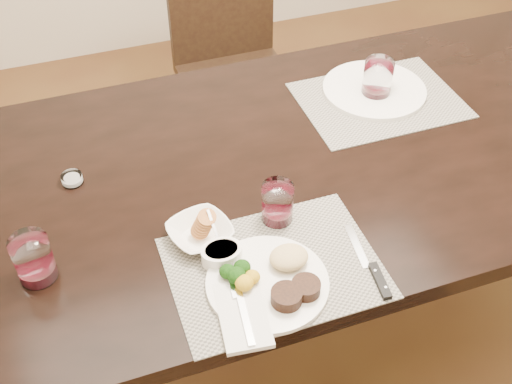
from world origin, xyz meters
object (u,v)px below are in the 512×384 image
object	(u,v)px
steak_knife	(374,272)
wine_glass_near	(277,204)
dinner_plate	(273,280)
far_plate	(374,90)
cracker_bowl	(200,232)
chair_far	(231,56)

from	to	relation	value
steak_knife	wine_glass_near	bearing A→B (deg)	128.44
dinner_plate	far_plate	xyz separation A→B (m)	(0.54, 0.58, -0.01)
dinner_plate	wine_glass_near	world-z (taller)	wine_glass_near
cracker_bowl	far_plate	distance (m)	0.76
dinner_plate	far_plate	bearing A→B (deg)	58.86
dinner_plate	wine_glass_near	distance (m)	0.20
chair_far	dinner_plate	size ratio (longest dim) A/B	3.38
wine_glass_near	dinner_plate	bearing A→B (deg)	-113.10
far_plate	chair_far	bearing A→B (deg)	106.88
dinner_plate	wine_glass_near	xyz separation A→B (m)	(0.08, 0.18, 0.03)
chair_far	steak_knife	bearing A→B (deg)	-94.21
chair_far	cracker_bowl	world-z (taller)	chair_far
far_plate	cracker_bowl	bearing A→B (deg)	-148.57
steak_knife	cracker_bowl	size ratio (longest dim) A/B	1.33
cracker_bowl	steak_knife	bearing A→B (deg)	-34.85
cracker_bowl	dinner_plate	bearing A→B (deg)	-58.79
cracker_bowl	wine_glass_near	distance (m)	0.19
cracker_bowl	far_plate	size ratio (longest dim) A/B	0.56
chair_far	wine_glass_near	distance (m)	1.19
cracker_bowl	wine_glass_near	xyz separation A→B (m)	(0.19, 0.00, 0.03)
chair_far	dinner_plate	world-z (taller)	chair_far
steak_knife	far_plate	world-z (taller)	far_plate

